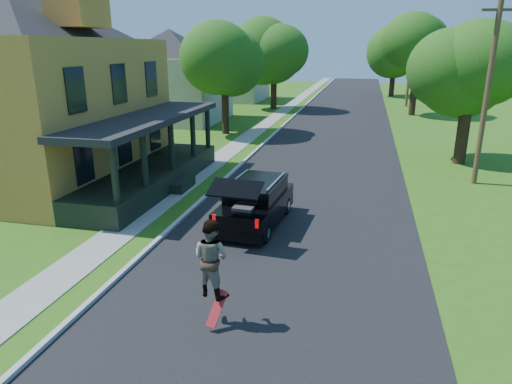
% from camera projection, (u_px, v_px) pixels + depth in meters
% --- Properties ---
extents(ground, '(140.00, 140.00, 0.00)m').
position_uv_depth(ground, '(281.00, 264.00, 12.87)').
color(ground, '#2F6213').
rests_on(ground, ground).
extents(street, '(8.00, 120.00, 0.02)m').
position_uv_depth(street, '(333.00, 136.00, 31.40)').
color(street, black).
rests_on(street, ground).
extents(curb, '(0.15, 120.00, 0.12)m').
position_uv_depth(curb, '(276.00, 133.00, 32.30)').
color(curb, '#ACACA7').
rests_on(curb, ground).
extents(sidewalk, '(1.30, 120.00, 0.03)m').
position_uv_depth(sidewalk, '(254.00, 132.00, 32.64)').
color(sidewalk, gray).
rests_on(sidewalk, ground).
extents(front_walk, '(6.50, 1.20, 0.03)m').
position_uv_depth(front_walk, '(97.00, 183.00, 20.53)').
color(front_walk, gray).
rests_on(front_walk, ground).
extents(main_house, '(15.56, 15.56, 10.10)m').
position_uv_depth(main_house, '(17.00, 69.00, 19.75)').
color(main_house, '#BC8F37').
rests_on(main_house, ground).
extents(neighbor_house_mid, '(12.78, 12.78, 8.30)m').
position_uv_depth(neighbor_house_mid, '(171.00, 68.00, 36.81)').
color(neighbor_house_mid, beige).
rests_on(neighbor_house_mid, ground).
extents(neighbor_house_far, '(12.78, 12.78, 8.30)m').
position_uv_depth(neighbor_house_far, '(228.00, 62.00, 51.64)').
color(neighbor_house_far, beige).
rests_on(neighbor_house_far, ground).
extents(black_suv, '(1.98, 4.53, 2.06)m').
position_uv_depth(black_suv, '(255.00, 203.00, 15.51)').
color(black_suv, black).
rests_on(black_suv, ground).
extents(skateboarder, '(1.03, 0.92, 1.77)m').
position_uv_depth(skateboarder, '(211.00, 258.00, 9.85)').
color(skateboarder, black).
rests_on(skateboarder, ground).
extents(skateboard, '(0.39, 0.51, 0.72)m').
position_uv_depth(skateboard, '(217.00, 309.00, 9.85)').
color(skateboard, '#9F0D0E').
rests_on(skateboard, ground).
extents(tree_left_mid, '(6.79, 6.61, 8.16)m').
position_uv_depth(tree_left_mid, '(224.00, 55.00, 30.68)').
color(tree_left_mid, black).
rests_on(tree_left_mid, ground).
extents(tree_left_far, '(7.26, 7.46, 8.83)m').
position_uv_depth(tree_left_far, '(274.00, 48.00, 43.28)').
color(tree_left_far, black).
rests_on(tree_left_far, ground).
extents(tree_right_near, '(6.20, 5.76, 7.45)m').
position_uv_depth(tree_right_near, '(471.00, 68.00, 22.61)').
color(tree_right_near, black).
rests_on(tree_right_near, ground).
extents(tree_right_mid, '(6.86, 6.58, 9.12)m').
position_uv_depth(tree_right_mid, '(418.00, 42.00, 39.09)').
color(tree_right_mid, black).
rests_on(tree_right_mid, ground).
extents(tree_right_far, '(6.88, 6.88, 9.26)m').
position_uv_depth(tree_right_far, '(395.00, 47.00, 54.72)').
color(tree_right_far, black).
rests_on(tree_right_far, ground).
extents(utility_pole_near, '(1.42, 0.31, 7.81)m').
position_uv_depth(utility_pole_near, '(487.00, 92.00, 19.30)').
color(utility_pole_near, '#4D3124').
rests_on(utility_pole_near, ground).
extents(utility_pole_far, '(1.63, 0.28, 9.15)m').
position_uv_depth(utility_pole_far, '(411.00, 59.00, 45.44)').
color(utility_pole_far, '#4D3124').
rests_on(utility_pole_far, ground).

